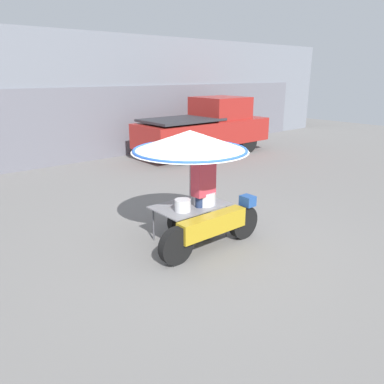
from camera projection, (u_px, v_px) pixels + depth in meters
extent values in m
plane|color=slate|center=(201.00, 243.00, 6.48)|extent=(36.00, 36.00, 0.00)
cube|color=gray|center=(30.00, 99.00, 11.94)|extent=(28.00, 2.00, 4.10)
cube|color=slate|center=(45.00, 129.00, 11.44)|extent=(23.80, 0.06, 2.40)
cylinder|color=black|center=(243.00, 222.00, 6.62)|extent=(0.60, 0.14, 0.60)
cylinder|color=black|center=(176.00, 246.00, 5.70)|extent=(0.60, 0.14, 0.60)
cube|color=#B7931E|center=(212.00, 224.00, 6.11)|extent=(1.32, 0.24, 0.32)
cube|color=#234C93|center=(248.00, 201.00, 6.56)|extent=(0.20, 0.24, 0.18)
cylinder|color=black|center=(181.00, 220.00, 6.77)|extent=(0.54, 0.14, 0.54)
cylinder|color=#515156|center=(226.00, 221.00, 6.64)|extent=(0.03, 0.03, 0.61)
cylinder|color=#515156|center=(200.00, 210.00, 7.17)|extent=(0.03, 0.03, 0.61)
cylinder|color=#515156|center=(179.00, 237.00, 5.99)|extent=(0.03, 0.03, 0.61)
cylinder|color=#515156|center=(154.00, 224.00, 6.51)|extent=(0.03, 0.03, 0.61)
cube|color=gray|center=(190.00, 206.00, 6.48)|extent=(1.26, 0.84, 0.02)
cylinder|color=#B2B2B7|center=(190.00, 179.00, 6.34)|extent=(0.03, 0.03, 0.95)
cone|color=white|center=(190.00, 141.00, 6.14)|extent=(1.96, 1.96, 0.35)
torus|color=blue|center=(190.00, 150.00, 6.19)|extent=(1.91, 1.91, 0.05)
cylinder|color=silver|center=(183.00, 205.00, 6.17)|extent=(0.27, 0.27, 0.20)
cylinder|color=silver|center=(205.00, 198.00, 6.49)|extent=(0.39, 0.39, 0.24)
cylinder|color=navy|center=(199.00, 219.00, 6.45)|extent=(0.14, 0.14, 0.83)
cylinder|color=navy|center=(207.00, 217.00, 6.56)|extent=(0.14, 0.14, 0.83)
cube|color=#C13847|center=(204.00, 178.00, 6.29)|extent=(0.38, 0.22, 0.62)
sphere|color=tan|center=(204.00, 153.00, 6.16)|extent=(0.22, 0.22, 0.22)
cylinder|color=black|center=(248.00, 142.00, 13.88)|extent=(0.79, 0.24, 0.79)
cylinder|color=black|center=(219.00, 137.00, 15.01)|extent=(0.79, 0.24, 0.79)
cylinder|color=black|center=(184.00, 152.00, 12.03)|extent=(0.79, 0.24, 0.79)
cylinder|color=black|center=(157.00, 145.00, 13.15)|extent=(0.79, 0.24, 0.79)
cube|color=#A3231E|center=(204.00, 132.00, 13.39)|extent=(5.04, 1.81, 0.83)
cube|color=#A3231E|center=(220.00, 108.00, 13.64)|extent=(1.72, 1.67, 0.78)
cube|color=#2D2D33|center=(181.00, 120.00, 12.62)|extent=(2.62, 1.74, 0.08)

